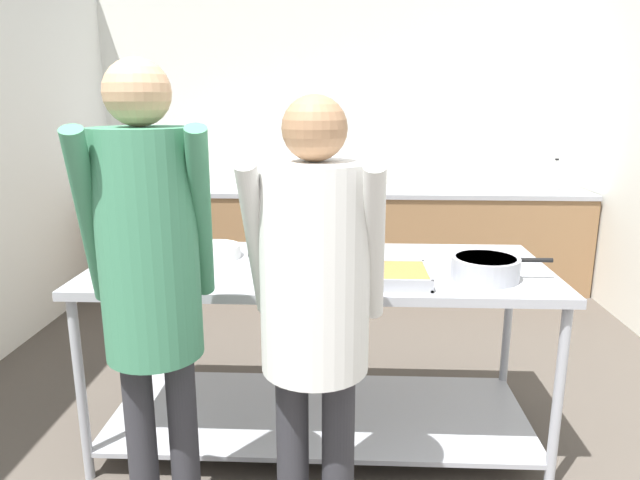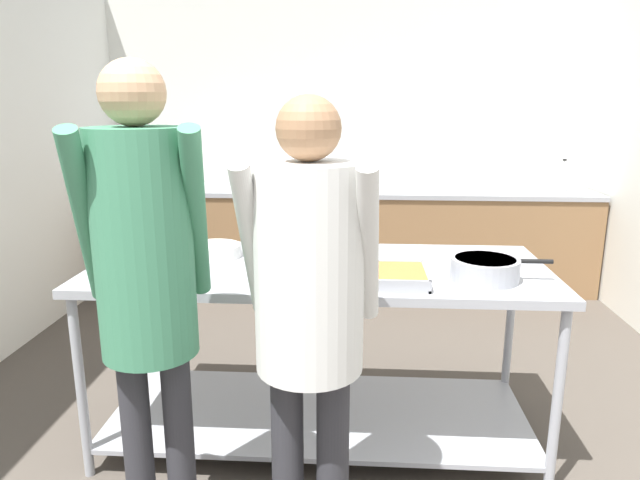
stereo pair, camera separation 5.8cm
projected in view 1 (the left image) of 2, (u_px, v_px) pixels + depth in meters
The scene contains 11 objects.
wall_rear at pixel (340, 138), 5.38m from camera, with size 4.54×0.06×2.65m.
back_counter at pixel (338, 237), 5.23m from camera, with size 4.38×0.65×0.90m.
serving_counter at pixel (319, 323), 2.79m from camera, with size 2.16×0.88×0.91m.
broccoli_bowl at pixel (130, 268), 2.53m from camera, with size 0.25×0.25×0.12m.
plate_stack at pixel (214, 251), 2.86m from camera, with size 0.27×0.27×0.06m.
serving_tray_vegetables at pixel (288, 246), 2.98m from camera, with size 0.38×0.28×0.05m.
serving_tray_roast at pixel (379, 276), 2.48m from camera, with size 0.43×0.30×0.05m.
sauce_pan at pixel (486, 267), 2.50m from camera, with size 0.44×0.30×0.10m.
guest_serving_left at pixel (315, 293), 1.92m from camera, with size 0.48×0.37×1.69m.
guest_serving_right at pixel (150, 269), 1.89m from camera, with size 0.48×0.43×1.80m.
water_bottle at pixel (555, 176), 5.00m from camera, with size 0.08×0.08×0.28m.
Camera 1 is at (0.05, -1.08, 1.68)m, focal length 32.00 mm.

